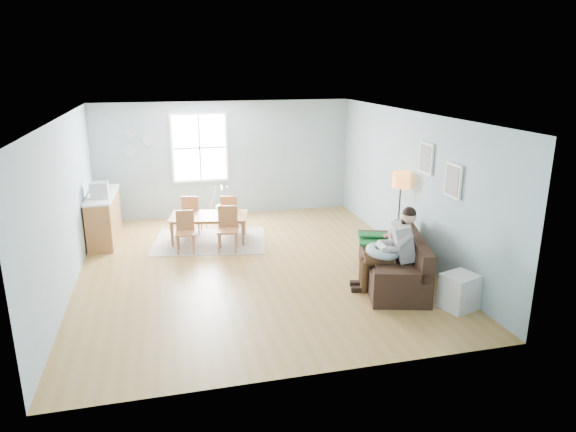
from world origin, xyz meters
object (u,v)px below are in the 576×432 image
object	(u,v)px
dining_table	(209,229)
baby_swing	(223,207)
monitor	(99,190)
floor_lamp	(401,187)
storage_cube	(459,292)
chair_se	(228,226)
father	(393,246)
sofa	(396,265)
chair_ne	(230,212)
counter	(104,217)
chair_nw	(192,212)
toddler	(391,238)
chair_sw	(185,229)

from	to	relation	value
dining_table	baby_swing	distance (m)	1.29
dining_table	monitor	size ratio (longest dim) A/B	4.68
floor_lamp	storage_cube	size ratio (longest dim) A/B	2.73
storage_cube	chair_se	world-z (taller)	chair_se
father	sofa	bearing A→B (deg)	50.87
chair_ne	counter	size ratio (longest dim) A/B	0.47
floor_lamp	baby_swing	bearing A→B (deg)	136.61
dining_table	chair_nw	xyz separation A→B (m)	(-0.31, 0.62, 0.20)
toddler	chair_nw	bearing A→B (deg)	133.85
chair_nw	baby_swing	size ratio (longest dim) A/B	0.95
monitor	dining_table	bearing A→B (deg)	-7.46
father	counter	bearing A→B (deg)	141.92
chair_sw	baby_swing	bearing A→B (deg)	61.51
monitor	sofa	bearing A→B (deg)	-32.29
dining_table	toddler	bearing A→B (deg)	-32.13
toddler	dining_table	world-z (taller)	toddler
monitor	chair_se	bearing A→B (deg)	-20.38
chair_sw	counter	distance (m)	1.92
chair_sw	counter	size ratio (longest dim) A/B	0.45
dining_table	monitor	xyz separation A→B (m)	(-2.08, 0.27, 0.87)
chair_nw	counter	distance (m)	1.78
chair_se	counter	bearing A→B (deg)	152.92
monitor	chair_nw	bearing A→B (deg)	11.05
father	dining_table	world-z (taller)	father
chair_sw	chair_ne	distance (m)	1.38
toddler	floor_lamp	bearing A→B (deg)	58.19
floor_lamp	storage_cube	world-z (taller)	floor_lamp
chair_sw	sofa	bearing A→B (deg)	-35.20
floor_lamp	chair_nw	xyz separation A→B (m)	(-3.73, 2.23, -0.85)
sofa	chair_ne	bearing A→B (deg)	125.17
chair_ne	baby_swing	distance (m)	0.75
toddler	baby_swing	size ratio (longest dim) A/B	0.90
storage_cube	dining_table	size ratio (longest dim) A/B	0.38
toddler	floor_lamp	world-z (taller)	floor_lamp
father	chair_se	distance (m)	3.38
floor_lamp	counter	world-z (taller)	floor_lamp
chair_nw	chair_ne	size ratio (longest dim) A/B	1.01
baby_swing	storage_cube	bearing A→B (deg)	-60.76
floor_lamp	chair_ne	distance (m)	3.70
floor_lamp	baby_swing	distance (m)	4.23
toddler	storage_cube	size ratio (longest dim) A/B	1.38
father	storage_cube	bearing A→B (deg)	-51.19
floor_lamp	dining_table	world-z (taller)	floor_lamp
father	chair_sw	size ratio (longest dim) A/B	1.73
dining_table	chair_nw	distance (m)	0.72
dining_table	baby_swing	xyz separation A→B (m)	(0.42, 1.22, 0.10)
counter	chair_ne	bearing A→B (deg)	-2.84
floor_lamp	chair_sw	bearing A→B (deg)	163.92
dining_table	chair_sw	xyz separation A→B (m)	(-0.50, -0.48, 0.17)
storage_cube	chair_se	bearing A→B (deg)	132.10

